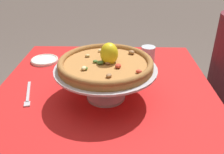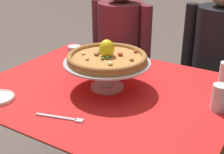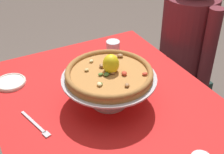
% 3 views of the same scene
% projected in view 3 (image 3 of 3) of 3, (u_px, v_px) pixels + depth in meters
% --- Properties ---
extents(dining_table, '(1.19, 0.97, 0.72)m').
position_uv_depth(dining_table, '(108.00, 120.00, 1.46)').
color(dining_table, olive).
rests_on(dining_table, ground).
extents(pizza_stand, '(0.41, 0.41, 0.14)m').
position_uv_depth(pizza_stand, '(109.00, 83.00, 1.35)').
color(pizza_stand, '#B7B7C1').
rests_on(pizza_stand, dining_table).
extents(pizza, '(0.38, 0.38, 0.10)m').
position_uv_depth(pizza, '(109.00, 73.00, 1.32)').
color(pizza, '#AD753D').
rests_on(pizza, pizza_stand).
extents(water_glass_back_left, '(0.08, 0.08, 0.09)m').
position_uv_depth(water_glass_back_left, '(113.00, 50.00, 1.73)').
color(water_glass_back_left, silver).
rests_on(water_glass_back_left, dining_table).
extents(side_plate, '(0.15, 0.15, 0.02)m').
position_uv_depth(side_plate, '(10.00, 82.00, 1.52)').
color(side_plate, white).
rests_on(side_plate, dining_table).
extents(dinner_fork, '(0.20, 0.07, 0.01)m').
position_uv_depth(dinner_fork, '(37.00, 125.00, 1.28)').
color(dinner_fork, '#B7B7C1').
rests_on(dinner_fork, dining_table).
extents(diner_left, '(0.48, 0.33, 1.21)m').
position_uv_depth(diner_left, '(184.00, 58.00, 2.02)').
color(diner_left, '#1E3833').
rests_on(diner_left, ground).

